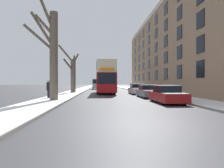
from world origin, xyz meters
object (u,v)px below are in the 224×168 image
parked_car_2 (137,89)px  bare_tree_left_1 (73,73)px  double_decker_bus (106,76)px  parked_car_0 (167,95)px  oncoming_van (97,84)px  bare_tree_left_0 (52,52)px  parked_car_1 (148,91)px  pedestrian_left_sidewalk (49,89)px

parked_car_2 → bare_tree_left_1: bearing=166.1°
bare_tree_left_1 → double_decker_bus: (4.88, 0.31, -0.41)m
parked_car_0 → oncoming_van: size_ratio=0.89×
parked_car_2 → double_decker_bus: bearing=149.1°
double_decker_bus → parked_car_2: double_decker_bus is taller
bare_tree_left_0 → bare_tree_left_1: (-0.08, 13.11, -1.10)m
double_decker_bus → oncoming_van: 20.22m
parked_car_1 → oncoming_van: size_ratio=0.91×
bare_tree_left_0 → bare_tree_left_1: size_ratio=1.19×
parked_car_2 → pedestrian_left_sidewalk: pedestrian_left_sidewalk is taller
parked_car_0 → bare_tree_left_0: bearing=170.8°
bare_tree_left_1 → double_decker_bus: bare_tree_left_1 is taller
parked_car_2 → oncoming_van: size_ratio=0.90×
oncoming_van → parked_car_0: bearing=-80.4°
double_decker_bus → parked_car_0: 15.62m
bare_tree_left_1 → pedestrian_left_sidewalk: bare_tree_left_1 is taller
parked_car_0 → parked_car_1: parked_car_0 is taller
double_decker_bus → pedestrian_left_sidewalk: (-5.64, -11.19, -1.54)m
double_decker_bus → parked_car_1: bearing=-64.2°
bare_tree_left_1 → parked_car_1: 12.81m
parked_car_2 → oncoming_van: bearing=104.6°
bare_tree_left_1 → parked_car_2: (9.19, -2.28, -2.29)m
parked_car_0 → parked_car_2: parked_car_2 is taller
parked_car_0 → parked_car_2: 12.31m
parked_car_2 → oncoming_van: oncoming_van is taller
parked_car_1 → pedestrian_left_sidewalk: pedestrian_left_sidewalk is taller
bare_tree_left_0 → parked_car_2: size_ratio=1.84×
parked_car_0 → pedestrian_left_sidewalk: 10.62m
bare_tree_left_1 → parked_car_2: bare_tree_left_1 is taller
bare_tree_left_0 → parked_car_2: bare_tree_left_0 is taller
oncoming_van → parked_car_1: bearing=-78.5°
parked_car_2 → pedestrian_left_sidewalk: bearing=-139.1°
parked_car_2 → pedestrian_left_sidewalk: 13.16m
parked_car_2 → oncoming_van: 23.47m
bare_tree_left_1 → parked_car_2: size_ratio=1.55×
parked_car_2 → pedestrian_left_sidewalk: (-9.95, -8.60, 0.34)m
double_decker_bus → parked_car_1: 10.10m
bare_tree_left_0 → parked_car_0: 9.84m
parked_car_2 → parked_car_1: bearing=-90.0°
double_decker_bus → oncoming_van: size_ratio=2.19×
parked_car_0 → pedestrian_left_sidewalk: size_ratio=2.41×
parked_car_1 → pedestrian_left_sidewalk: 10.21m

